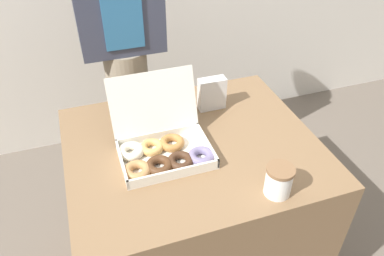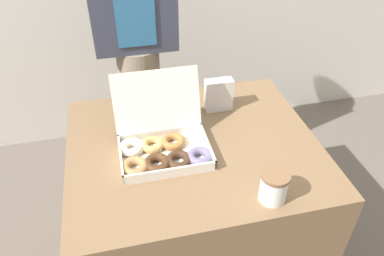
{
  "view_description": "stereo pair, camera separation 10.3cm",
  "coord_description": "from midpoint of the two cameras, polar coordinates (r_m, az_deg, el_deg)",
  "views": [
    {
      "loc": [
        -0.35,
        -1.04,
        1.7
      ],
      "look_at": [
        -0.02,
        -0.04,
        0.89
      ],
      "focal_mm": 35.0,
      "sensor_mm": 36.0,
      "label": 1
    },
    {
      "loc": [
        -0.25,
        -1.07,
        1.7
      ],
      "look_at": [
        -0.02,
        -0.04,
        0.89
      ],
      "focal_mm": 35.0,
      "sensor_mm": 36.0,
      "label": 2
    }
  ],
  "objects": [
    {
      "name": "table",
      "position": [
        1.71,
        1.96,
        -12.58
      ],
      "size": [
        0.95,
        0.8,
        0.78
      ],
      "color": "brown",
      "rests_on": "ground_plane"
    },
    {
      "name": "coffee_cup",
      "position": [
        1.24,
        14.71,
        -8.7
      ],
      "size": [
        0.09,
        0.09,
        0.11
      ],
      "color": "white",
      "rests_on": "table"
    },
    {
      "name": "donut_box",
      "position": [
        1.37,
        -2.55,
        -2.9
      ],
      "size": [
        0.36,
        0.32,
        0.26
      ],
      "color": "white",
      "rests_on": "table"
    },
    {
      "name": "napkin_holder",
      "position": [
        1.59,
        5.92,
        5.0
      ],
      "size": [
        0.12,
        0.05,
        0.14
      ],
      "color": "silver",
      "rests_on": "table"
    },
    {
      "name": "person_customer",
      "position": [
        1.82,
        -7.01,
        14.28
      ],
      "size": [
        0.38,
        0.23,
        1.75
      ],
      "color": "gray",
      "rests_on": "ground_plane"
    }
  ]
}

